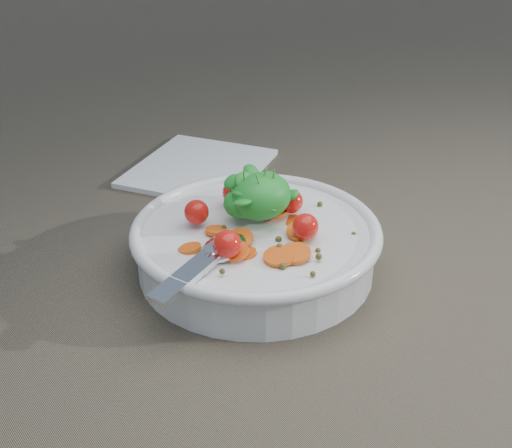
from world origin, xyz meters
TOP-DOWN VIEW (x-y plane):
  - ground at (0.00, 0.00)m, footprint 6.00×6.00m
  - bowl at (-0.01, -0.01)m, footprint 0.26×0.24m
  - napkin at (0.07, 0.22)m, footprint 0.23×0.22m

SIDE VIEW (x-z plane):
  - ground at x=0.00m, z-range 0.00..0.00m
  - napkin at x=0.07m, z-range 0.00..0.01m
  - bowl at x=-0.01m, z-range -0.02..0.08m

